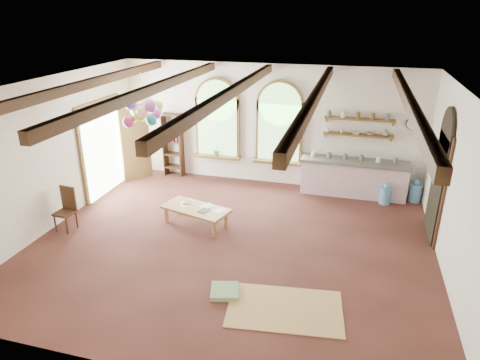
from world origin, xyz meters
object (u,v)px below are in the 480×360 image
(coffee_table, at_px, (196,210))
(balloon_cluster, at_px, (143,111))
(side_chair, at_px, (66,218))
(kitchen_counter, at_px, (353,177))

(coffee_table, bearing_deg, balloon_cluster, 156.30)
(balloon_cluster, bearing_deg, side_chair, -129.11)
(balloon_cluster, bearing_deg, coffee_table, -23.70)
(kitchen_counter, height_order, coffee_table, kitchen_counter)
(coffee_table, xyz_separation_m, side_chair, (-2.65, -0.92, -0.10))
(side_chair, bearing_deg, balloon_cluster, 50.89)
(kitchen_counter, bearing_deg, balloon_cluster, -156.88)
(kitchen_counter, xyz_separation_m, side_chair, (-5.95, -3.54, -0.20))
(kitchen_counter, distance_m, balloon_cluster, 5.44)
(kitchen_counter, xyz_separation_m, balloon_cluster, (-4.70, -2.01, 1.87))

